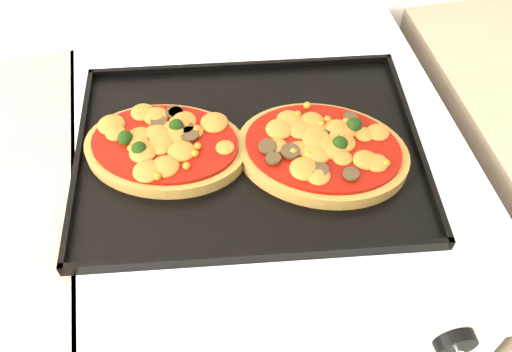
{
  "coord_description": "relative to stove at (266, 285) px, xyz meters",
  "views": [
    {
      "loc": [
        -0.17,
        1.14,
        1.56
      ],
      "look_at": [
        -0.07,
        1.64,
        0.92
      ],
      "focal_mm": 40.0,
      "sensor_mm": 36.0,
      "label": 1
    }
  ],
  "objects": [
    {
      "name": "pizza_right",
      "position": [
        0.06,
        -0.05,
        0.48
      ],
      "size": [
        0.3,
        0.27,
        0.04
      ],
      "primitive_type": null,
      "rotation": [
        0.0,
        0.0,
        -0.42
      ],
      "color": "#A27C38",
      "rests_on": "baking_tray"
    },
    {
      "name": "stove",
      "position": [
        0.0,
        0.0,
        0.0
      ],
      "size": [
        0.6,
        0.6,
        0.91
      ],
      "primitive_type": "cube",
      "color": "white",
      "rests_on": "floor"
    },
    {
      "name": "pizza_left",
      "position": [
        -0.16,
        0.0,
        0.48
      ],
      "size": [
        0.28,
        0.23,
        0.03
      ],
      "primitive_type": null,
      "rotation": [
        0.0,
        0.0,
        -0.31
      ],
      "color": "#A27C38",
      "rests_on": "baking_tray"
    },
    {
      "name": "baking_tray",
      "position": [
        -0.04,
        -0.01,
        0.47
      ],
      "size": [
        0.55,
        0.44,
        0.02
      ],
      "primitive_type": "cube",
      "rotation": [
        0.0,
        0.0,
        -0.13
      ],
      "color": "black",
      "rests_on": "stove"
    },
    {
      "name": "knob_right",
      "position": [
        0.17,
        -0.33,
        0.4
      ],
      "size": [
        0.05,
        0.02,
        0.05
      ],
      "primitive_type": "cylinder",
      "rotation": [
        1.57,
        0.0,
        0.0
      ],
      "color": "black",
      "rests_on": "control_panel"
    }
  ]
}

